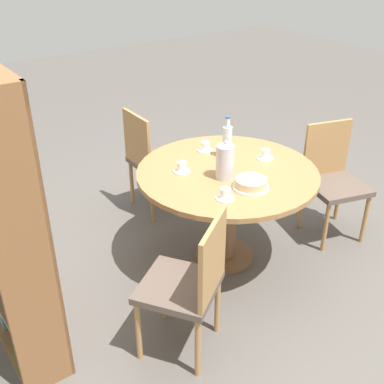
{
  "coord_description": "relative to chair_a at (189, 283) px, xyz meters",
  "views": [
    {
      "loc": [
        -2.28,
        1.96,
        2.24
      ],
      "look_at": [
        0.0,
        0.31,
        0.67
      ],
      "focal_mm": 45.0,
      "sensor_mm": 36.0,
      "label": 1
    }
  ],
  "objects": [
    {
      "name": "ground_plane",
      "position": [
        0.58,
        -0.74,
        -0.49
      ],
      "size": [
        14.0,
        14.0,
        0.0
      ],
      "primitive_type": "plane",
      "color": "#56514C"
    },
    {
      "name": "dining_table",
      "position": [
        0.58,
        -0.74,
        0.1
      ],
      "size": [
        1.27,
        1.27,
        0.74
      ],
      "color": "brown",
      "rests_on": "ground_plane"
    },
    {
      "name": "chair_a",
      "position": [
        0.0,
        0.0,
        0.0
      ],
      "size": [
        0.58,
        0.58,
        0.91
      ],
      "rotation": [
        0.0,
        0.0,
        2.16
      ],
      "color": "#A87A47",
      "rests_on": "ground_plane"
    },
    {
      "name": "chair_b",
      "position": [
        0.37,
        -1.66,
        0.0
      ],
      "size": [
        0.52,
        0.52,
        0.91
      ],
      "rotation": [
        0.0,
        0.0,
        4.42
      ],
      "color": "#A87A47",
      "rests_on": "ground_plane"
    },
    {
      "name": "chair_c",
      "position": [
        1.52,
        -0.7,
        0.0
      ],
      "size": [
        0.43,
        0.43,
        0.91
      ],
      "rotation": [
        0.0,
        0.0,
        6.26
      ],
      "color": "#A87A47",
      "rests_on": "ground_plane"
    },
    {
      "name": "bookshelf",
      "position": [
        0.66,
        0.76,
        0.33
      ],
      "size": [
        0.89,
        0.28,
        1.69
      ],
      "rotation": [
        0.0,
        0.0,
        3.14
      ],
      "color": "brown",
      "rests_on": "ground_plane"
    },
    {
      "name": "coffee_pot",
      "position": [
        0.5,
        -0.66,
        0.37
      ],
      "size": [
        0.12,
        0.12,
        0.27
      ],
      "color": "silver",
      "rests_on": "dining_table"
    },
    {
      "name": "water_bottle",
      "position": [
        0.75,
        -0.88,
        0.38
      ],
      "size": [
        0.07,
        0.07,
        0.32
      ],
      "color": "silver",
      "rests_on": "dining_table"
    },
    {
      "name": "cake_main",
      "position": [
        0.29,
        -0.71,
        0.28
      ],
      "size": [
        0.24,
        0.24,
        0.06
      ],
      "color": "white",
      "rests_on": "dining_table"
    },
    {
      "name": "cup_a",
      "position": [
        0.56,
        -1.09,
        0.28
      ],
      "size": [
        0.12,
        0.12,
        0.07
      ],
      "color": "white",
      "rests_on": "dining_table"
    },
    {
      "name": "cup_b",
      "position": [
        0.75,
        -0.48,
        0.28
      ],
      "size": [
        0.12,
        0.12,
        0.07
      ],
      "color": "white",
      "rests_on": "dining_table"
    },
    {
      "name": "cup_c",
      "position": [
        0.28,
        -0.48,
        0.28
      ],
      "size": [
        0.12,
        0.12,
        0.07
      ],
      "color": "white",
      "rests_on": "dining_table"
    },
    {
      "name": "cup_d",
      "position": [
        0.94,
        -0.82,
        0.28
      ],
      "size": [
        0.12,
        0.12,
        0.07
      ],
      "color": "white",
      "rests_on": "dining_table"
    }
  ]
}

